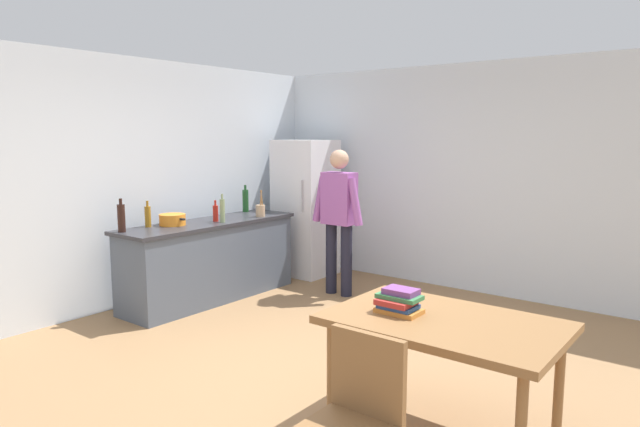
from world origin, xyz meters
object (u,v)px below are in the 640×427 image
object	(u,v)px
refrigerator	(306,208)
utensil_jar	(260,210)
bottle_wine_green	(245,200)
bottle_wine_dark	(121,218)
book_stack	(399,302)
cooking_pot	(172,220)
person	(339,212)
bottle_vinegar_tall	(222,210)
bottle_oil_amber	(148,216)
dining_table	(444,331)
chair	(355,414)
bottle_sauce_red	(216,213)

from	to	relation	value
refrigerator	utensil_jar	size ratio (longest dim) A/B	5.62
bottle_wine_green	bottle_wine_dark	bearing A→B (deg)	-87.17
book_stack	cooking_pot	bearing A→B (deg)	167.07
utensil_jar	book_stack	world-z (taller)	utensil_jar
cooking_pot	book_stack	xyz separation A→B (m)	(3.22, -0.74, -0.14)
person	utensil_jar	size ratio (longest dim) A/B	5.31
refrigerator	bottle_wine_dark	size ratio (longest dim) A/B	5.29
bottle_wine_dark	bottle_vinegar_tall	bearing A→B (deg)	72.58
bottle_vinegar_tall	book_stack	distance (m)	3.18
person	cooking_pot	world-z (taller)	person
bottle_wine_dark	bottle_wine_green	xyz separation A→B (m)	(-0.09, 1.82, 0.00)
bottle_oil_amber	bottle_vinegar_tall	size ratio (longest dim) A/B	0.88
refrigerator	utensil_jar	xyz separation A→B (m)	(0.10, -0.98, 0.08)
bottle_wine_dark	dining_table	bearing A→B (deg)	-1.49
dining_table	bottle_wine_green	size ratio (longest dim) A/B	4.12
bottle_wine_dark	book_stack	xyz separation A→B (m)	(3.26, -0.15, -0.22)
dining_table	chair	world-z (taller)	chair
bottle_vinegar_tall	chair	bearing A→B (deg)	-33.23
bottle_wine_dark	bottle_wine_green	distance (m)	1.83
chair	bottle_oil_amber	distance (m)	3.90
person	book_stack	size ratio (longest dim) A/B	6.05
dining_table	bottle_oil_amber	bearing A→B (deg)	173.02
dining_table	utensil_jar	world-z (taller)	utensil_jar
person	chair	bearing A→B (deg)	-52.97
cooking_pot	bottle_wine_green	size ratio (longest dim) A/B	1.18
bottle_vinegar_tall	bottle_wine_green	bearing A→B (deg)	118.43
refrigerator	bottle_vinegar_tall	world-z (taller)	refrigerator
person	dining_table	size ratio (longest dim) A/B	1.21
bottle_wine_dark	bottle_sauce_red	bearing A→B (deg)	78.31
refrigerator	person	bearing A→B (deg)	-30.23
chair	bottle_oil_amber	xyz separation A→B (m)	(-3.61, 1.41, 0.48)
dining_table	bottle_wine_dark	world-z (taller)	bottle_wine_dark
bottle_wine_dark	book_stack	bearing A→B (deg)	-2.67
bottle_wine_green	bottle_vinegar_tall	bearing A→B (deg)	-61.57
bottle_oil_amber	bottle_wine_green	distance (m)	1.48
bottle_oil_amber	book_stack	distance (m)	3.36
bottle_sauce_red	bottle_wine_green	xyz separation A→B (m)	(-0.31, 0.78, 0.05)
utensil_jar	refrigerator	bearing A→B (deg)	96.11
bottle_sauce_red	bottle_vinegar_tall	world-z (taller)	bottle_vinegar_tall
person	bottle_wine_dark	distance (m)	2.38
bottle_wine_green	person	bearing A→B (deg)	10.06
person	utensil_jar	xyz separation A→B (m)	(-0.85, -0.42, 0.00)
chair	refrigerator	bearing A→B (deg)	125.54
cooking_pot	bottle_wine_dark	world-z (taller)	bottle_wine_dark
cooking_pot	book_stack	bearing A→B (deg)	-12.93
bottle_sauce_red	person	bearing A→B (deg)	45.61
chair	bottle_wine_dark	size ratio (longest dim) A/B	2.68
bottle_wine_dark	bottle_vinegar_tall	size ratio (longest dim) A/B	1.06
dining_table	utensil_jar	bearing A→B (deg)	151.66
bottle_vinegar_tall	book_stack	world-z (taller)	bottle_vinegar_tall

